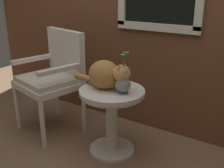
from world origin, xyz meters
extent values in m
plane|color=#7F6047|center=(0.00, 0.00, 0.00)|extent=(6.00, 6.00, 0.00)
cube|color=beige|center=(0.22, 0.66, 1.04)|extent=(0.82, 0.03, 0.07)
cylinder|color=silver|center=(0.11, 0.08, 0.01)|extent=(0.40, 0.40, 0.03)
cylinder|color=silver|center=(0.11, 0.08, 0.29)|extent=(0.10, 0.10, 0.52)
cylinder|color=silver|center=(0.11, 0.08, 0.57)|extent=(0.55, 0.55, 0.03)
torus|color=silver|center=(0.11, 0.08, 0.54)|extent=(0.53, 0.53, 0.02)
cylinder|color=silver|center=(-0.93, -0.10, 0.23)|extent=(0.04, 0.04, 0.46)
cylinder|color=silver|center=(-0.44, -0.21, 0.23)|extent=(0.04, 0.04, 0.46)
cylinder|color=silver|center=(-0.82, 0.35, 0.23)|extent=(0.04, 0.04, 0.46)
cylinder|color=silver|center=(-0.33, 0.24, 0.23)|extent=(0.04, 0.04, 0.46)
cube|color=silver|center=(-0.63, 0.07, 0.49)|extent=(0.65, 0.62, 0.06)
cube|color=beige|center=(-0.63, 0.07, 0.54)|extent=(0.60, 0.57, 0.05)
cube|color=silver|center=(-0.58, 0.29, 0.76)|extent=(0.55, 0.18, 0.48)
cube|color=silver|center=(-0.87, 0.13, 0.70)|extent=(0.16, 0.47, 0.04)
cube|color=silver|center=(-0.39, 0.01, 0.70)|extent=(0.16, 0.47, 0.04)
ellipsoid|color=#AD7A3D|center=(0.03, 0.08, 0.70)|extent=(0.29, 0.25, 0.24)
sphere|color=#E2A356|center=(0.20, 0.07, 0.75)|extent=(0.14, 0.14, 0.14)
cone|color=#AD7A3D|center=(0.20, 0.03, 0.81)|extent=(0.04, 0.04, 0.05)
cone|color=#AD7A3D|center=(0.21, 0.11, 0.81)|extent=(0.04, 0.04, 0.05)
cylinder|color=#AD7A3D|center=(-0.17, 0.09, 0.63)|extent=(0.25, 0.07, 0.05)
cylinder|color=gray|center=(0.22, 0.06, 0.59)|extent=(0.07, 0.07, 0.01)
ellipsoid|color=gray|center=(0.22, 0.06, 0.66)|extent=(0.12, 0.12, 0.12)
cylinder|color=gray|center=(0.22, 0.06, 0.74)|extent=(0.07, 0.07, 0.07)
torus|color=gray|center=(0.22, 0.06, 0.78)|extent=(0.09, 0.09, 0.02)
cylinder|color=#47893D|center=(0.23, 0.06, 0.84)|extent=(0.03, 0.01, 0.13)
cone|color=#47893D|center=(0.24, 0.06, 0.91)|extent=(0.04, 0.04, 0.02)
cylinder|color=#47893D|center=(0.23, 0.04, 0.84)|extent=(0.02, 0.03, 0.13)
cone|color=#47893D|center=(0.24, 0.03, 0.90)|extent=(0.04, 0.04, 0.02)
cylinder|color=#47893D|center=(0.23, 0.06, 0.84)|extent=(0.02, 0.02, 0.14)
cone|color=#47893D|center=(0.24, 0.07, 0.91)|extent=(0.04, 0.04, 0.02)
camera|label=1|loc=(1.26, -1.69, 1.40)|focal=43.84mm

